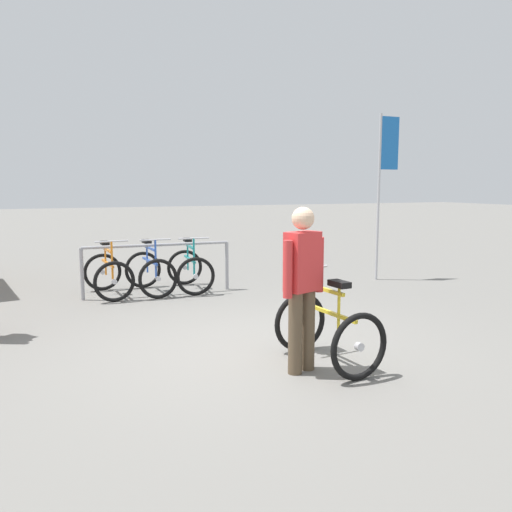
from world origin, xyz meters
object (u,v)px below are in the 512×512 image
Objects in this scene: person_with_featured_bike at (302,282)px; racked_bike_blue at (150,272)px; racked_bike_orange at (108,274)px; racked_bike_teal at (190,270)px; banner_flag at (385,165)px; featured_bicycle at (321,316)px.

racked_bike_blue is at bearing 97.88° from person_with_featured_bike.
racked_bike_orange is 0.69× the size of person_with_featured_bike.
person_with_featured_bike is at bearing -73.50° from racked_bike_orange.
banner_flag is at bearing -6.56° from racked_bike_teal.
featured_bicycle is at bearing -68.71° from racked_bike_orange.
racked_bike_orange and racked_bike_blue have the same top height.
person_with_featured_bike reaches higher than racked_bike_teal.
featured_bicycle reaches higher than racked_bike_orange.
racked_bike_orange is at bearing 178.05° from racked_bike_blue.
featured_bicycle is at bearing -77.34° from racked_bike_blue.
racked_bike_teal is (1.40, -0.05, 0.00)m from racked_bike_orange.
featured_bicycle is 0.75× the size of person_with_featured_bike.
featured_bicycle is at bearing -133.68° from banner_flag.
racked_bike_orange is 4.52m from featured_bicycle.
racked_bike_orange is 0.35× the size of banner_flag.
racked_bike_blue is 4.47m from person_with_featured_bike.
racked_bike_blue is 0.93× the size of featured_bicycle.
racked_bike_blue and racked_bike_teal have the same top height.
racked_bike_blue is at bearing 178.05° from racked_bike_teal.
featured_bicycle is 0.58m from person_with_featured_bike.
racked_bike_blue is at bearing -1.95° from racked_bike_orange.
person_with_featured_bike is at bearing -91.20° from racked_bike_teal.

